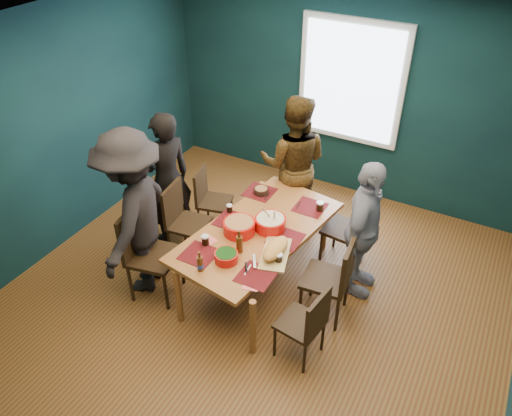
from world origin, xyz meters
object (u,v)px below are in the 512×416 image
(person_far_left, at_px, (167,180))
(bowl_salad, at_px, (239,227))
(chair_left_mid, at_px, (182,216))
(bowl_herbs, at_px, (226,256))
(dining_table, at_px, (258,235))
(person_back, at_px, (294,164))
(person_right, at_px, (363,231))
(person_near_left, at_px, (134,214))
(chair_left_far, at_px, (208,196))
(chair_right_mid, at_px, (336,274))
(chair_left_near, at_px, (144,247))
(cutting_board, at_px, (275,250))
(bowl_dumpling, at_px, (270,223))
(chair_right_near, at_px, (308,321))
(chair_right_far, at_px, (352,226))

(person_far_left, xyz_separation_m, bowl_salad, (1.14, -0.33, -0.04))
(chair_left_mid, height_order, bowl_herbs, chair_left_mid)
(dining_table, height_order, person_back, person_back)
(person_right, bearing_deg, person_near_left, 113.36)
(chair_left_far, bearing_deg, bowl_salad, -53.39)
(chair_right_mid, distance_m, bowl_herbs, 1.07)
(chair_right_mid, xyz_separation_m, person_near_left, (-1.98, -0.52, 0.36))
(chair_left_near, relative_size, cutting_board, 1.62)
(chair_left_far, distance_m, bowl_dumpling, 1.23)
(chair_right_near, height_order, person_right, person_right)
(person_far_left, height_order, person_right, person_far_left)
(dining_table, distance_m, person_back, 1.19)
(chair_right_far, bearing_deg, dining_table, -129.65)
(dining_table, xyz_separation_m, person_far_left, (-1.29, 0.19, 0.18))
(dining_table, xyz_separation_m, bowl_salad, (-0.15, -0.13, 0.14))
(dining_table, relative_size, chair_right_far, 2.19)
(chair_right_mid, height_order, chair_right_near, chair_right_mid)
(chair_right_far, bearing_deg, chair_left_mid, -151.49)
(chair_right_far, relative_size, cutting_board, 1.44)
(person_back, xyz_separation_m, person_right, (1.12, -0.75, -0.08))
(chair_left_far, distance_m, person_near_left, 1.25)
(dining_table, xyz_separation_m, chair_right_mid, (0.89, -0.08, -0.09))
(chair_right_near, relative_size, person_near_left, 0.45)
(person_near_left, xyz_separation_m, bowl_herbs, (1.05, 0.04, -0.15))
(person_back, bearing_deg, bowl_salad, 71.81)
(chair_right_mid, xyz_separation_m, bowl_salad, (-1.04, -0.05, 0.23))
(dining_table, bearing_deg, chair_left_far, 159.05)
(person_near_left, relative_size, bowl_herbs, 8.09)
(bowl_salad, bearing_deg, person_far_left, 164.08)
(chair_left_far, height_order, chair_right_near, chair_right_near)
(person_far_left, bearing_deg, bowl_herbs, 81.27)
(person_near_left, bearing_deg, person_right, 100.15)
(cutting_board, bearing_deg, person_far_left, 147.39)
(chair_right_far, xyz_separation_m, cutting_board, (-0.43, -1.03, 0.25))
(bowl_herbs, distance_m, cutting_board, 0.47)
(cutting_board, bearing_deg, chair_right_far, 50.72)
(dining_table, bearing_deg, cutting_board, -30.32)
(bowl_dumpling, relative_size, cutting_board, 0.50)
(person_near_left, bearing_deg, chair_left_mid, 154.91)
(chair_right_near, distance_m, person_far_left, 2.36)
(person_far_left, height_order, person_near_left, person_near_left)
(chair_left_mid, bearing_deg, cutting_board, -19.48)
(bowl_dumpling, height_order, cutting_board, bowl_dumpling)
(bowl_dumpling, bearing_deg, chair_left_mid, -176.80)
(chair_left_mid, xyz_separation_m, chair_right_mid, (1.88, -0.10, 0.03))
(chair_left_far, bearing_deg, chair_right_far, -7.41)
(person_back, distance_m, bowl_herbs, 1.73)
(dining_table, height_order, chair_left_mid, chair_left_mid)
(chair_left_far, distance_m, chair_left_mid, 0.55)
(chair_right_far, height_order, person_right, person_right)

